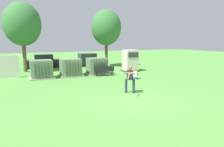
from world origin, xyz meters
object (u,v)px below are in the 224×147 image
at_px(sports_ball, 123,98).
at_px(batter, 130,78).
at_px(backpack, 129,77).
at_px(transformer_west, 41,70).
at_px(parked_car_right_of_center, 86,60).
at_px(transformer_mid_west, 71,68).
at_px(generator_enclosure, 130,61).
at_px(seated_spectator, 135,75).
at_px(transformer_mid_east, 97,66).
at_px(parked_car_left_of_center, 43,62).
at_px(park_bench, 105,70).

bearing_deg(sports_ball, batter, 42.59).
xyz_separation_m(batter, backpack, (2.08, 3.77, -0.76)).
distance_m(transformer_west, parked_car_right_of_center, 9.29).
distance_m(batter, backpack, 4.37).
relative_size(transformer_mid_west, generator_enclosure, 0.91).
xyz_separation_m(transformer_west, batter, (4.49, -7.58, 0.19)).
bearing_deg(seated_spectator, sports_ball, -128.03).
bearing_deg(generator_enclosure, transformer_mid_east, -174.24).
distance_m(transformer_mid_west, batter, 7.80).
bearing_deg(backpack, parked_car_left_of_center, 117.18).
relative_size(sports_ball, parked_car_right_of_center, 0.02).
bearing_deg(seated_spectator, transformer_west, 153.25).
relative_size(transformer_mid_west, seated_spectator, 2.18).
bearing_deg(backpack, transformer_mid_east, 110.80).
bearing_deg(transformer_mid_east, backpack, -69.20).
xyz_separation_m(park_bench, parked_car_left_of_center, (-4.56, 8.46, 0.22)).
height_order(park_bench, batter, batter).
bearing_deg(transformer_mid_east, sports_ball, -100.96).
bearing_deg(parked_car_left_of_center, transformer_west, -97.12).
height_order(parked_car_left_of_center, parked_car_right_of_center, same).
height_order(transformer_mid_west, parked_car_right_of_center, same).
bearing_deg(parked_car_left_of_center, park_bench, -61.66).
xyz_separation_m(park_bench, seated_spectator, (1.81, -2.44, -0.16)).
distance_m(transformer_mid_west, transformer_mid_east, 2.57).
height_order(seated_spectator, backpack, seated_spectator).
distance_m(sports_ball, seated_spectator, 6.11).
bearing_deg(seated_spectator, batter, -125.44).
distance_m(transformer_west, backpack, 7.62).
bearing_deg(seated_spectator, transformer_mid_west, 142.17).
relative_size(generator_enclosure, seated_spectator, 2.39).
height_order(transformer_mid_west, batter, batter).
xyz_separation_m(transformer_west, seated_spectator, (7.28, -3.67, -0.41)).
bearing_deg(transformer_mid_east, parked_car_left_of_center, 120.20).
height_order(transformer_mid_east, backpack, transformer_mid_east).
bearing_deg(park_bench, batter, -98.70).
relative_size(transformer_mid_west, park_bench, 1.14).
height_order(batter, sports_ball, batter).
distance_m(transformer_mid_east, parked_car_left_of_center, 8.44).
xyz_separation_m(transformer_west, generator_enclosure, (9.14, 0.34, 0.35)).
bearing_deg(backpack, batter, -118.84).
xyz_separation_m(generator_enclosure, parked_car_right_of_center, (-2.83, 6.48, -0.38)).
bearing_deg(generator_enclosure, park_bench, -156.84).
height_order(seated_spectator, parked_car_left_of_center, parked_car_left_of_center).
bearing_deg(sports_ball, parked_car_right_of_center, 79.65).
bearing_deg(backpack, sports_ball, -123.18).
bearing_deg(backpack, generator_enclosure, 58.24).
distance_m(park_bench, backpack, 2.82).
distance_m(transformer_west, sports_ball, 9.21).
relative_size(transformer_west, parked_car_right_of_center, 0.50).
bearing_deg(batter, sports_ball, -137.41).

